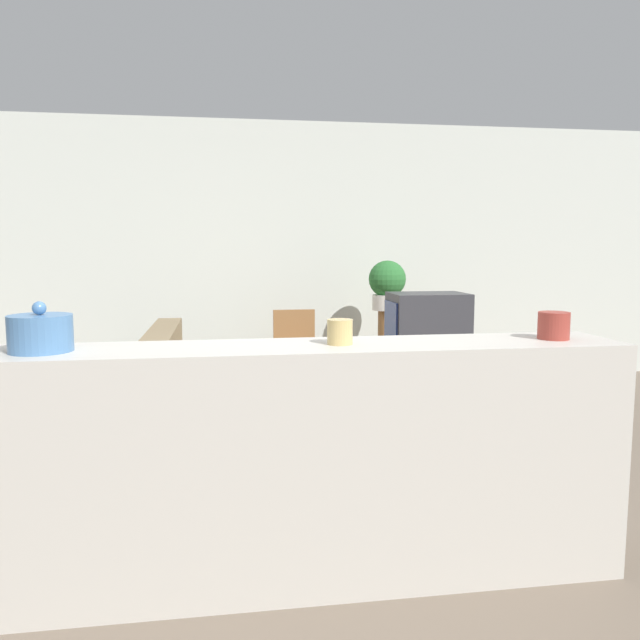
{
  "coord_description": "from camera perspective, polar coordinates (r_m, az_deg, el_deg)",
  "views": [
    {
      "loc": [
        -0.32,
        -3.03,
        1.43
      ],
      "look_at": [
        0.44,
        1.84,
        0.85
      ],
      "focal_mm": 35.0,
      "sensor_mm": 36.0,
      "label": 1
    }
  ],
  "objects": [
    {
      "name": "plant_stand",
      "position": [
        6.19,
        6.09,
        -2.84
      ],
      "size": [
        0.17,
        0.17,
        0.82
      ],
      "color": "olive",
      "rests_on": "ground_plane"
    },
    {
      "name": "potted_plant",
      "position": [
        6.11,
        6.17,
        3.31
      ],
      "size": [
        0.36,
        0.36,
        0.48
      ],
      "color": "white",
      "rests_on": "plant_stand"
    },
    {
      "name": "decorative_bowl",
      "position": [
        2.65,
        -24.19,
        -1.08
      ],
      "size": [
        0.24,
        0.24,
        0.2
      ],
      "color": "#4C7AAD",
      "rests_on": "foreground_counter"
    },
    {
      "name": "wall_back",
      "position": [
        6.47,
        -6.05,
        5.95
      ],
      "size": [
        9.0,
        0.06,
        2.7
      ],
      "color": "silver",
      "rests_on": "ground_plane"
    },
    {
      "name": "ground_plane",
      "position": [
        3.37,
        -2.66,
        -18.41
      ],
      "size": [
        14.0,
        14.0,
        0.0
      ],
      "primitive_type": "plane",
      "color": "#756656"
    },
    {
      "name": "tv_stand",
      "position": [
        5.29,
        9.71,
        -6.47
      ],
      "size": [
        0.91,
        0.46,
        0.47
      ],
      "color": "olive",
      "rests_on": "ground_plane"
    },
    {
      "name": "couch",
      "position": [
        4.63,
        -11.0,
        -7.78
      ],
      "size": [
        0.85,
        2.09,
        0.81
      ],
      "color": "#847051",
      "rests_on": "ground_plane"
    },
    {
      "name": "coffee_tin",
      "position": [
        2.94,
        20.58,
        -0.48
      ],
      "size": [
        0.14,
        0.14,
        0.12
      ],
      "color": "#99382D",
      "rests_on": "foreground_counter"
    },
    {
      "name": "candle_jar",
      "position": [
        2.6,
        1.83,
        -1.09
      ],
      "size": [
        0.11,
        0.11,
        0.1
      ],
      "color": "tan",
      "rests_on": "foreground_counter"
    },
    {
      "name": "foreground_counter",
      "position": [
        2.71,
        -1.54,
        -13.05
      ],
      "size": [
        2.74,
        0.44,
        1.02
      ],
      "color": "beige",
      "rests_on": "ground_plane"
    },
    {
      "name": "wooden_chair",
      "position": [
        5.85,
        -2.24,
        -2.81
      ],
      "size": [
        0.44,
        0.44,
        0.84
      ],
      "color": "olive",
      "rests_on": "ground_plane"
    },
    {
      "name": "television",
      "position": [
        5.19,
        9.76,
        -0.79
      ],
      "size": [
        0.63,
        0.44,
        0.59
      ],
      "color": "#333338",
      "rests_on": "tv_stand"
    }
  ]
}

